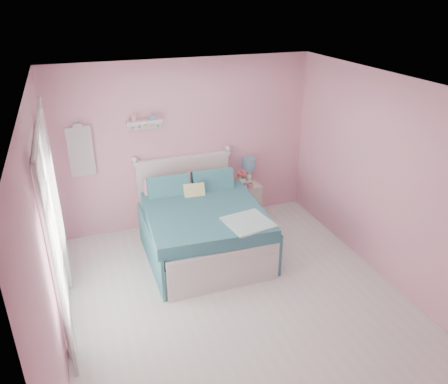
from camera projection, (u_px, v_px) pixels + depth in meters
floor at (238, 301)px, 5.36m from camera, size 4.50×4.50×0.00m
room_shell at (240, 184)px, 4.69m from camera, size 4.50×4.50×4.50m
bed at (202, 227)px, 6.24m from camera, size 1.65×2.01×1.14m
nightstand at (246, 200)px, 7.25m from camera, size 0.41×0.41×0.59m
table_lamp at (249, 165)px, 7.07m from camera, size 0.21×0.21×0.42m
vase at (242, 180)px, 7.05m from camera, size 0.18×0.18×0.17m
teacup at (250, 186)px, 6.98m from camera, size 0.10×0.10×0.08m
roses at (242, 173)px, 7.00m from camera, size 0.14×0.11×0.12m
wall_shelf at (144, 122)px, 6.30m from camera, size 0.50×0.15×0.25m
hanging_dress at (81, 152)px, 6.15m from camera, size 0.34×0.03×0.72m
french_door at (54, 238)px, 4.64m from camera, size 0.04×1.32×2.16m
curtain_near at (58, 267)px, 3.98m from camera, size 0.04×0.40×2.32m
curtain_far at (56, 200)px, 5.24m from camera, size 0.04×0.40×2.32m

